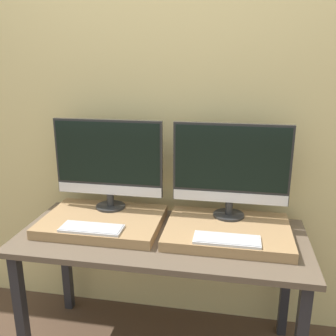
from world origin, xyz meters
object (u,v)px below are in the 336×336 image
(monitor_left, at_px, (108,161))
(keyboard_left, at_px, (92,228))
(keyboard_right, at_px, (227,239))
(monitor_right, at_px, (231,167))

(monitor_left, height_order, keyboard_left, monitor_left)
(keyboard_left, distance_m, keyboard_right, 0.67)
(monitor_left, distance_m, keyboard_left, 0.40)
(monitor_right, bearing_deg, monitor_left, 180.00)
(monitor_left, height_order, keyboard_right, monitor_left)
(keyboard_left, xyz_separation_m, keyboard_right, (0.67, 0.00, 0.00))
(monitor_left, xyz_separation_m, keyboard_left, (0.00, -0.29, -0.27))
(monitor_left, relative_size, monitor_right, 1.00)
(keyboard_right, bearing_deg, monitor_left, 156.48)
(monitor_right, bearing_deg, keyboard_left, -156.48)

